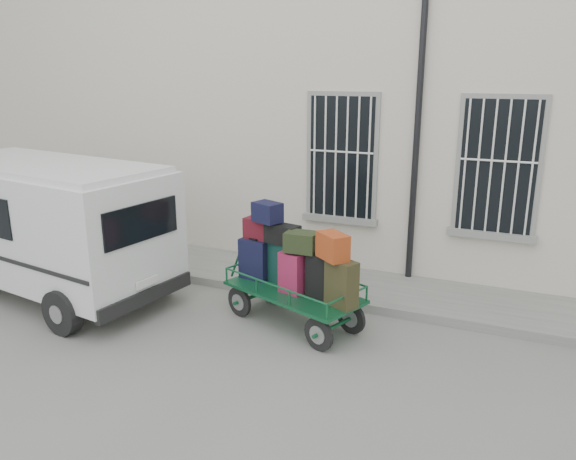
{
  "coord_description": "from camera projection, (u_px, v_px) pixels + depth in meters",
  "views": [
    {
      "loc": [
        2.73,
        -6.83,
        3.78
      ],
      "look_at": [
        -0.63,
        1.0,
        1.36
      ],
      "focal_mm": 35.0,
      "sensor_mm": 36.0,
      "label": 1
    }
  ],
  "objects": [
    {
      "name": "sidewalk",
      "position": [
        347.0,
        286.0,
        10.04
      ],
      "size": [
        24.0,
        1.7,
        0.15
      ],
      "primitive_type": "cube",
      "color": "slate",
      "rests_on": "ground"
    },
    {
      "name": "ground",
      "position": [
        301.0,
        342.0,
        8.11
      ],
      "size": [
        80.0,
        80.0,
        0.0
      ],
      "primitive_type": "plane",
      "color": "slate",
      "rests_on": "ground"
    },
    {
      "name": "luggage_cart",
      "position": [
        293.0,
        267.0,
        8.47
      ],
      "size": [
        2.55,
        1.67,
        1.85
      ],
      "rotation": [
        0.0,
        0.0,
        -0.36
      ],
      "color": "black",
      "rests_on": "ground"
    },
    {
      "name": "building",
      "position": [
        396.0,
        108.0,
        12.15
      ],
      "size": [
        24.0,
        5.15,
        6.0
      ],
      "color": "beige",
      "rests_on": "ground"
    },
    {
      "name": "van",
      "position": [
        48.0,
        220.0,
        9.55
      ],
      "size": [
        4.85,
        2.66,
        2.32
      ],
      "rotation": [
        0.0,
        0.0,
        -0.16
      ],
      "color": "white",
      "rests_on": "ground"
    }
  ]
}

